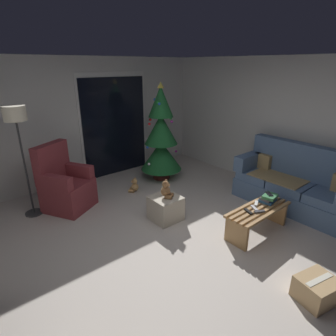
{
  "coord_description": "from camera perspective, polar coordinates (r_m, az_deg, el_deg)",
  "views": [
    {
      "loc": [
        -2.11,
        -2.34,
        2.35
      ],
      "look_at": [
        0.4,
        0.7,
        0.85
      ],
      "focal_mm": 29.33,
      "sensor_mm": 36.0,
      "label": 1
    }
  ],
  "objects": [
    {
      "name": "book_stack",
      "position": [
        4.42,
        20.19,
        -5.93
      ],
      "size": [
        0.27,
        0.25,
        0.12
      ],
      "color": "#285684",
      "rests_on": "coffee_table"
    },
    {
      "name": "couch",
      "position": [
        5.21,
        24.74,
        -3.17
      ],
      "size": [
        0.79,
        1.95,
        1.08
      ],
      "color": "slate",
      "rests_on": "ground"
    },
    {
      "name": "remote_silver",
      "position": [
        4.17,
        17.49,
        -7.94
      ],
      "size": [
        0.11,
        0.16,
        0.02
      ],
      "primitive_type": "cube",
      "rotation": [
        0.0,
        0.0,
        2.66
      ],
      "color": "#ADADB2",
      "rests_on": "coffee_table"
    },
    {
      "name": "christmas_tree",
      "position": [
        5.75,
        -1.45,
        6.18
      ],
      "size": [
        0.87,
        0.87,
        2.03
      ],
      "color": "#4C1E19",
      "rests_on": "ground"
    },
    {
      "name": "ottoman",
      "position": [
        4.43,
        -0.5,
        -8.31
      ],
      "size": [
        0.44,
        0.44,
        0.39
      ],
      "primitive_type": "cube",
      "color": "#B2A893",
      "rests_on": "ground"
    },
    {
      "name": "wall_right",
      "position": [
        5.6,
        24.94,
        7.58
      ],
      "size": [
        0.12,
        6.0,
        2.5
      ],
      "primitive_type": "cube",
      "color": "beige",
      "rests_on": "ground"
    },
    {
      "name": "remote_black",
      "position": [
        4.05,
        16.36,
        -8.65
      ],
      "size": [
        0.09,
        0.16,
        0.02
      ],
      "primitive_type": "cube",
      "rotation": [
        0.0,
        0.0,
        2.81
      ],
      "color": "black",
      "rests_on": "coffee_table"
    },
    {
      "name": "cell_phone",
      "position": [
        4.4,
        20.27,
        -5.06
      ],
      "size": [
        0.14,
        0.16,
        0.01
      ],
      "primitive_type": "cube",
      "rotation": [
        0.0,
        0.0,
        -0.57
      ],
      "color": "black",
      "rests_on": "book_stack"
    },
    {
      "name": "coffee_table",
      "position": [
        4.27,
        18.15,
        -9.52
      ],
      "size": [
        1.1,
        0.4,
        0.4
      ],
      "color": "#9E7547",
      "rests_on": "ground"
    },
    {
      "name": "ground_plane",
      "position": [
        3.93,
        2.09,
        -15.9
      ],
      "size": [
        7.0,
        7.0,
        0.0
      ],
      "primitive_type": "plane",
      "color": "#BCB2A8"
    },
    {
      "name": "remote_white",
      "position": [
        4.3,
        17.86,
        -7.03
      ],
      "size": [
        0.16,
        0.11,
        0.02
      ],
      "primitive_type": "cube",
      "rotation": [
        0.0,
        0.0,
        2.05
      ],
      "color": "silver",
      "rests_on": "coffee_table"
    },
    {
      "name": "teddy_bear_chestnut",
      "position": [
        4.28,
        -0.37,
        -4.63
      ],
      "size": [
        0.21,
        0.22,
        0.29
      ],
      "color": "brown",
      "rests_on": "ottoman"
    },
    {
      "name": "teddy_bear_honey_by_tree",
      "position": [
        5.4,
        -7.03,
        -3.72
      ],
      "size": [
        0.21,
        0.21,
        0.29
      ],
      "color": "tan",
      "rests_on": "ground"
    },
    {
      "name": "cardboard_box_taped_mid_floor",
      "position": [
        3.53,
        28.56,
        -21.26
      ],
      "size": [
        0.47,
        0.42,
        0.26
      ],
      "color": "tan",
      "rests_on": "ground"
    },
    {
      "name": "wall_back",
      "position": [
        5.9,
        -18.11,
        9.07
      ],
      "size": [
        5.72,
        0.12,
        2.5
      ],
      "primitive_type": "cube",
      "color": "beige",
      "rests_on": "ground"
    },
    {
      "name": "floor_lamp",
      "position": [
        4.69,
        -28.92,
        7.89
      ],
      "size": [
        0.32,
        0.32,
        1.78
      ],
      "color": "#2D2D30",
      "rests_on": "ground"
    },
    {
      "name": "patio_door_frame",
      "position": [
        6.19,
        -11.01,
        8.79
      ],
      "size": [
        1.6,
        0.02,
        2.2
      ],
      "primitive_type": "cube",
      "color": "silver",
      "rests_on": "ground"
    },
    {
      "name": "patio_door_glass",
      "position": [
        6.18,
        -10.9,
        8.32
      ],
      "size": [
        1.5,
        0.02,
        2.1
      ],
      "primitive_type": "cube",
      "color": "black",
      "rests_on": "ground"
    },
    {
      "name": "remote_graphite",
      "position": [
        4.1,
        18.5,
        -8.59
      ],
      "size": [
        0.16,
        0.11,
        0.02
      ],
      "primitive_type": "cube",
      "rotation": [
        0.0,
        0.0,
        1.11
      ],
      "color": "#333338",
      "rests_on": "coffee_table"
    },
    {
      "name": "armchair",
      "position": [
        4.99,
        -20.57,
        -3.56
      ],
      "size": [
        0.93,
        0.94,
        1.13
      ],
      "color": "maroon",
      "rests_on": "ground"
    }
  ]
}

